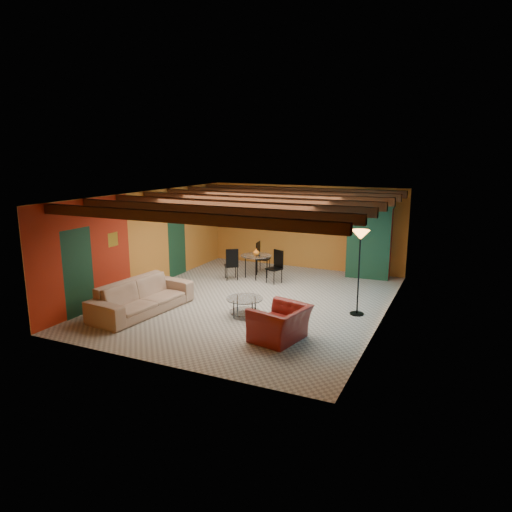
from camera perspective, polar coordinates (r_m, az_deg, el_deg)
The scene contains 11 objects.
room at distance 11.62m, azimuth -0.18°, elevation 5.75°, with size 6.52×8.01×2.71m.
sofa at distance 11.46m, azimuth -13.71°, elevation -4.83°, with size 2.63×1.03×0.77m, color #977761.
armchair at distance 9.54m, azimuth 2.95°, elevation -8.22°, with size 1.10×0.96×0.71m, color maroon.
coffee_table at distance 10.95m, azimuth -1.39°, elevation -6.20°, with size 0.85×0.85×0.44m, color silver, non-canonical shape.
dining_table at distance 14.12m, azimuth 0.03°, elevation -0.76°, with size 1.87×1.87×0.97m, color silver, non-canonical shape.
armoire at distance 14.56m, azimuth 13.76°, elevation 1.67°, with size 1.23×0.60×2.16m, color maroon.
floor_lamp at distance 11.06m, azimuth 12.43°, elevation -2.01°, with size 0.41×0.41×2.02m, color black, non-canonical shape.
ceiling_fan at distance 11.52m, azimuth -0.42°, elevation 5.68°, with size 1.50×1.50×0.44m, color #472614, non-canonical shape.
painting at distance 15.57m, azimuth 2.78°, elevation 4.84°, with size 1.05×0.03×0.65m, color black.
potted_plant at distance 14.37m, azimuth 14.03°, elevation 6.84°, with size 0.43×0.37×0.48m, color #26661E.
vase at distance 13.99m, azimuth 0.03°, elevation 1.59°, with size 0.20×0.20×0.21m, color orange.
Camera 1 is at (4.85, -10.36, 3.74)m, focal length 32.80 mm.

